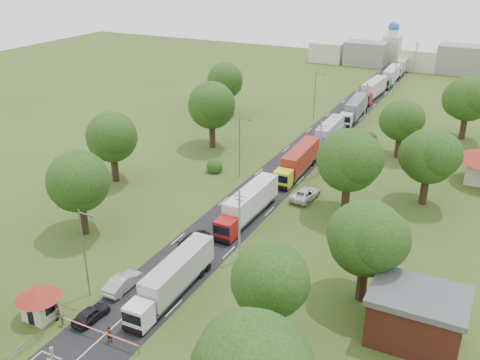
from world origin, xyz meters
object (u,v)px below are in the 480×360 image
Objects in this scene: guard_booth at (39,299)px; truck_0 at (173,278)px; car_lane_front at (91,314)px; car_lane_mid at (123,282)px; boom_barrier at (87,328)px; info_sign at (343,132)px; pedestrian_near at (110,335)px.

truck_0 is at bearing 43.41° from guard_booth.
car_lane_front is 5.56m from car_lane_mid.
truck_0 is 2.78× the size of car_lane_mid.
info_sign is at bearing 83.76° from boom_barrier.
car_lane_mid is 3.18× the size of pedestrian_near.
boom_barrier is 0.66× the size of truck_0.
guard_booth is 13.14m from truck_0.
car_lane_front is (-1.22, 1.88, -0.18)m from boom_barrier.
guard_booth is at bearing 26.05° from car_lane_front.
boom_barrier is 9.83m from truck_0.
boom_barrier is 2.25m from car_lane_front.
info_sign is at bearing -93.68° from car_lane_front.
pedestrian_near is at bearing -93.93° from info_sign.
car_lane_front is at bearing -97.62° from info_sign.
info_sign reaches higher than pedestrian_near.
info_sign is 53.26m from car_lane_mid.
boom_barrier is 5.86× the size of pedestrian_near.
car_lane_mid is (-5.35, -1.61, -1.22)m from truck_0.
car_lane_mid is 8.30m from pedestrian_near.
boom_barrier is at bearing 169.39° from pedestrian_near.
truck_0 is at bearing -162.99° from car_lane_mid.
pedestrian_near is at bearing -98.08° from truck_0.
truck_0 is 5.72m from car_lane_mid.
info_sign reaches higher than car_lane_front.
info_sign is 0.99× the size of car_lane_front.
truck_0 is 8.86× the size of pedestrian_near.
car_lane_front is 0.83× the size of car_lane_mid.
guard_booth is 5.20m from car_lane_front.
guard_booth reaches higher than pedestrian_near.
boom_barrier is 2.22× the size of car_lane_front.
car_lane_mid is at bearing 60.50° from guard_booth.
car_lane_mid is (-1.64, 7.42, -0.07)m from boom_barrier.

